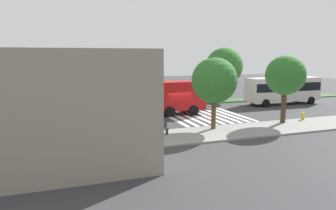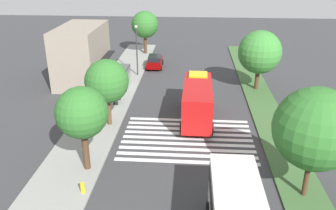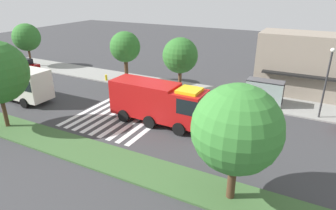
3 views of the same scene
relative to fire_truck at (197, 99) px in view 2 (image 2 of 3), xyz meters
name	(u,v)px [view 2 (image 2 of 3)]	position (x,y,z in m)	size (l,w,h in m)	color
ground_plane	(188,126)	(-1.48, 0.79, -2.03)	(120.00, 120.00, 0.00)	#38383A
sidewalk	(97,122)	(-1.48, 9.13, -1.96)	(60.00, 4.53, 0.14)	gray
median_strip	(273,128)	(-1.48, -6.78, -1.96)	(60.00, 3.00, 0.14)	#3D6033
crosswalk	(187,139)	(-3.95, 0.79, -2.02)	(7.65, 10.93, 0.01)	silver
fire_truck	(197,99)	(0.00, 0.00, 0.00)	(8.69, 2.94, 3.60)	#B71414
parked_car_mid	(155,61)	(16.05, 5.66, -1.16)	(4.36, 2.19, 1.68)	#720505
bus_stop_shelter	(125,74)	(7.13, 8.12, -0.14)	(3.50, 1.40, 2.46)	#4C4C51
bench_near_shelter	(118,98)	(3.13, 8.15, -1.44)	(1.60, 0.50, 0.90)	#2D472D
street_lamp	(137,46)	(12.24, 7.47, 1.81)	(0.36, 0.36, 6.28)	#2D2D30
storefront_building	(82,54)	(9.98, 13.73, 1.28)	(9.36, 5.48, 6.63)	gray
sidewalk_tree_west	(82,113)	(-9.09, 7.87, 2.44)	(3.58, 3.58, 6.16)	#47301E
sidewalk_tree_center	(107,81)	(-1.91, 7.87, 2.18)	(3.82, 3.82, 6.00)	#513823
sidewalk_tree_far_east	(145,25)	(23.00, 7.87, 2.48)	(4.03, 4.03, 6.41)	#47301E
median_tree_far_west	(315,129)	(-11.09, -6.78, 2.80)	(5.04, 5.04, 7.22)	#47301E
median_tree_west	(260,52)	(8.27, -6.78, 2.36)	(4.75, 4.75, 6.64)	#47301E
fire_hydrant	(83,188)	(-11.88, 7.37, -1.54)	(0.28, 0.28, 0.70)	gold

